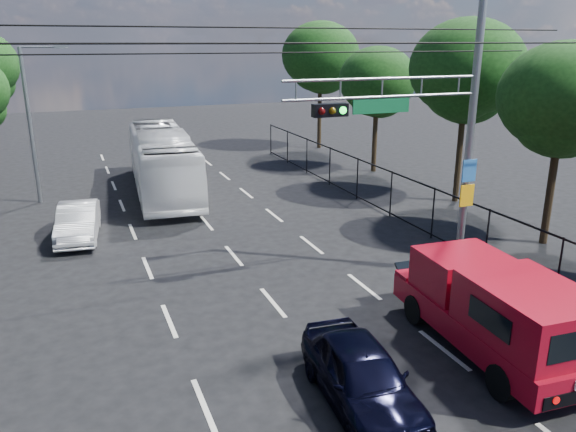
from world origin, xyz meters
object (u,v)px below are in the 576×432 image
signal_mast (439,112)px  navy_hatchback (362,375)px  red_pickup (495,308)px  white_bus (162,161)px  white_van (78,222)px

signal_mast → navy_hatchback: bearing=-135.5°
signal_mast → red_pickup: signal_mast is taller
navy_hatchback → white_bus: (-0.81, 18.87, 0.88)m
navy_hatchback → red_pickup: bearing=14.5°
red_pickup → signal_mast: bearing=73.8°
navy_hatchback → white_van: bearing=116.0°
red_pickup → white_bus: 18.82m
red_pickup → white_van: size_ratio=1.50×
signal_mast → white_bus: size_ratio=0.85×
red_pickup → white_van: red_pickup is taller
signal_mast → white_bus: signal_mast is taller
white_bus → white_van: white_bus is taller
red_pickup → navy_hatchback: 4.01m
red_pickup → white_bus: size_ratio=0.54×
signal_mast → white_van: (-10.26, 7.98, -4.58)m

